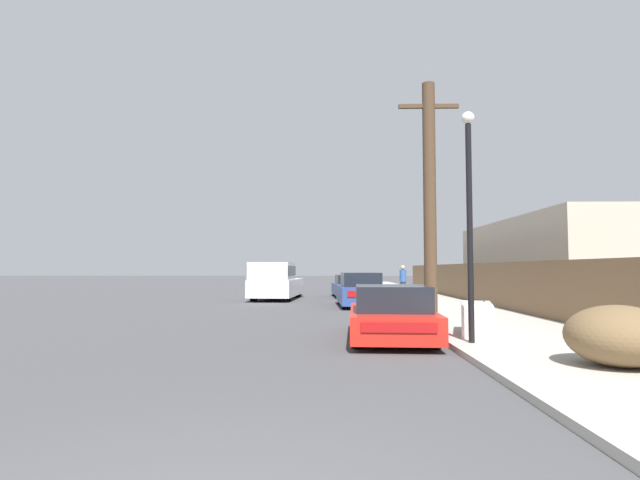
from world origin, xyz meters
The scene contains 12 objects.
sidewalk_curb centered at (5.30, 23.50, 0.06)m, with size 4.20×63.00×0.12m, color #ADA89E.
discarded_fridge centered at (4.14, 8.78, 0.47)m, with size 1.10×1.88×0.73m.
parked_sports_car_red centered at (2.19, 8.67, 0.56)m, with size 2.02×4.27×1.23m.
car_parked_mid centered at (2.07, 18.52, 0.67)m, with size 1.96×4.26×1.44m.
car_parked_far centered at (1.91, 25.47, 0.60)m, with size 2.07×4.67×1.26m.
pickup_truck centered at (-2.02, 23.02, 0.95)m, with size 2.45×5.99×1.91m.
utility_pole centered at (3.78, 12.12, 3.73)m, with size 1.80×0.38×7.07m.
street_lamp centered at (3.65, 7.46, 2.85)m, with size 0.26×0.26×4.71m.
brush_pile centered at (5.21, 5.05, 0.58)m, with size 1.56×1.53×0.93m.
wooden_fence centered at (7.25, 18.33, 0.98)m, with size 0.08×35.96×1.72m, color brown.
building_right_house centered at (12.27, 22.21, 2.00)m, with size 6.00×14.05×3.99m, color beige.
pedestrian centered at (4.60, 23.49, 0.97)m, with size 0.34×0.34×1.66m.
Camera 1 is at (0.82, -2.68, 1.60)m, focal length 28.00 mm.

